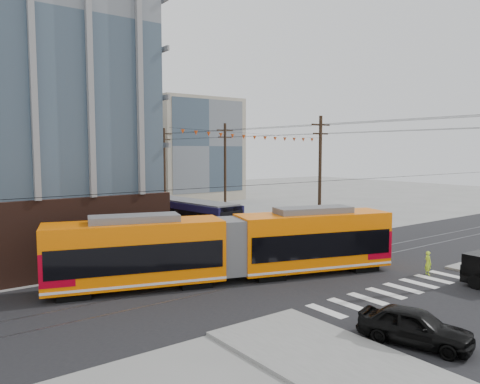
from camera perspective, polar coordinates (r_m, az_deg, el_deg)
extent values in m
plane|color=slate|center=(30.19, 13.58, -10.29)|extent=(160.00, 160.00, 0.00)
cube|color=gray|center=(76.84, -6.64, 5.18)|extent=(14.00, 14.00, 16.00)
cube|color=#8C99A5|center=(95.51, -11.62, 4.51)|extent=(16.00, 16.00, 14.00)
cylinder|color=black|center=(80.73, -14.11, 3.28)|extent=(0.30, 0.30, 11.00)
imported|color=black|center=(21.17, 20.52, -15.07)|extent=(3.10, 4.87, 1.54)
imported|color=#979797|center=(37.42, -9.08, -6.08)|extent=(2.16, 4.51, 1.43)
imported|color=silver|center=(42.57, -13.10, -4.82)|extent=(3.05, 5.03, 1.36)
imported|color=slate|center=(46.31, -14.91, -4.12)|extent=(2.89, 4.83, 1.26)
imported|color=#CEFF2E|center=(32.47, 21.94, -8.04)|extent=(0.55, 0.66, 1.53)
cube|color=slate|center=(44.34, 8.03, -4.76)|extent=(1.15, 3.63, 0.71)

